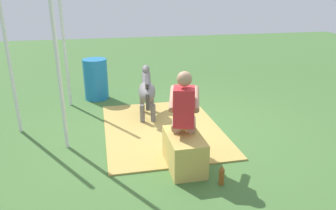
% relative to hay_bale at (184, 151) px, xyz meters
% --- Properties ---
extents(ground_plane, '(24.00, 24.00, 0.00)m').
position_rel_hay_bale_xyz_m(ground_plane, '(1.13, -0.22, -0.24)').
color(ground_plane, '#426B33').
extents(hay_patch, '(2.72, 2.01, 0.02)m').
position_rel_hay_bale_xyz_m(hay_patch, '(1.33, 0.05, -0.23)').
color(hay_patch, tan).
rests_on(hay_patch, ground).
extents(hay_bale, '(0.79, 0.46, 0.49)m').
position_rel_hay_bale_xyz_m(hay_bale, '(0.00, 0.00, 0.00)').
color(hay_bale, tan).
rests_on(hay_bale, ground).
extents(person_seated, '(0.71, 0.53, 1.37)m').
position_rel_hay_bale_xyz_m(person_seated, '(0.16, -0.03, 0.51)').
color(person_seated, tan).
rests_on(person_seated, ground).
extents(pony_standing, '(1.34, 0.42, 0.89)m').
position_rel_hay_bale_xyz_m(pony_standing, '(2.04, 0.20, 0.28)').
color(pony_standing, slate).
rests_on(pony_standing, ground).
extents(soda_bottle, '(0.07, 0.07, 0.27)m').
position_rel_hay_bale_xyz_m(soda_bottle, '(-0.52, -0.36, -0.11)').
color(soda_bottle, brown).
rests_on(soda_bottle, ground).
extents(water_barrel, '(0.53, 0.53, 0.91)m').
position_rel_hay_bale_xyz_m(water_barrel, '(3.34, 1.16, 0.21)').
color(water_barrel, '#1E72B2').
rests_on(water_barrel, ground).
extents(tent_pole_left, '(0.06, 0.06, 2.59)m').
position_rel_hay_bale_xyz_m(tent_pole_left, '(0.98, 1.65, 1.05)').
color(tent_pole_left, silver).
rests_on(tent_pole_left, ground).
extents(tent_pole_right, '(0.06, 0.06, 2.59)m').
position_rel_hay_bale_xyz_m(tent_pole_right, '(3.02, 1.73, 1.05)').
color(tent_pole_right, silver).
rests_on(tent_pole_right, ground).
extents(tent_pole_mid, '(0.06, 0.06, 2.59)m').
position_rel_hay_bale_xyz_m(tent_pole_mid, '(1.78, 2.50, 1.05)').
color(tent_pole_mid, silver).
rests_on(tent_pole_mid, ground).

